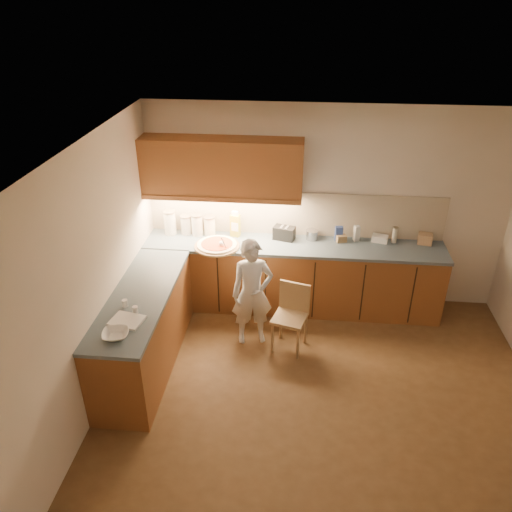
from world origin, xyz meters
name	(u,v)px	position (x,y,z in m)	size (l,w,h in m)	color
room	(333,258)	(0.00, 0.00, 1.68)	(4.54, 4.50, 2.62)	brown
l_counter	(246,292)	(-0.92, 1.25, 0.46)	(3.77, 2.62, 0.92)	brown
backsplash	(295,214)	(-0.38, 1.99, 1.21)	(3.75, 0.02, 0.58)	#BAAB90
upper_cabinets	(222,167)	(-1.27, 1.82, 1.85)	(1.95, 0.36, 0.73)	brown
pizza_on_board	(217,245)	(-1.32, 1.53, 0.94)	(0.56, 0.56, 0.23)	#A28051
child	(252,293)	(-0.82, 0.93, 0.66)	(0.48, 0.32, 1.33)	silver
wooden_chair	(292,312)	(-0.36, 0.87, 0.47)	(0.45, 0.45, 0.81)	tan
mixing_bowl	(116,334)	(-1.95, -0.33, 0.95)	(0.24, 0.24, 0.06)	white
canister_a	(170,222)	(-1.98, 1.84, 1.08)	(0.16, 0.16, 0.32)	white
canister_b	(186,225)	(-1.77, 1.87, 1.05)	(0.15, 0.15, 0.26)	beige
canister_c	(197,225)	(-1.62, 1.84, 1.07)	(0.16, 0.16, 0.29)	beige
canister_d	(210,225)	(-1.47, 1.87, 1.05)	(0.16, 0.16, 0.25)	white
oil_jug	(235,225)	(-1.13, 1.86, 1.08)	(0.13, 0.11, 0.34)	gold
toaster	(284,233)	(-0.50, 1.83, 1.01)	(0.30, 0.22, 0.17)	black
steel_pot	(312,235)	(-0.15, 1.87, 0.98)	(0.16, 0.16, 0.12)	#A6A6AB
blue_box	(339,234)	(0.19, 1.87, 1.01)	(0.09, 0.07, 0.19)	#304892
card_box_a	(341,238)	(0.22, 1.83, 0.96)	(0.12, 0.09, 0.09)	#9C7F54
white_bottle	(357,233)	(0.41, 1.88, 1.02)	(0.07, 0.07, 0.20)	silver
flat_pack	(380,238)	(0.71, 1.89, 0.96)	(0.19, 0.14, 0.08)	silver
tall_jar	(395,235)	(0.88, 1.88, 1.03)	(0.07, 0.07, 0.21)	silver
card_box_b	(425,239)	(1.26, 1.88, 0.99)	(0.17, 0.13, 0.13)	tan
dough_cloth	(127,321)	(-1.93, -0.09, 0.93)	(0.31, 0.24, 0.02)	silver
spice_jar_a	(125,303)	(-2.03, 0.16, 0.96)	(0.06, 0.06, 0.08)	silver
spice_jar_b	(135,310)	(-1.89, 0.06, 0.96)	(0.06, 0.06, 0.07)	white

